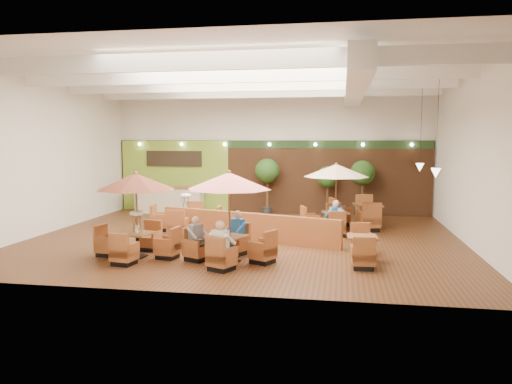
% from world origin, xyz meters
% --- Properties ---
extents(room, '(14.04, 14.00, 5.52)m').
position_xyz_m(room, '(0.25, 1.22, 3.63)').
color(room, '#381E0F').
rests_on(room, ground).
extents(service_counter, '(3.00, 0.75, 1.18)m').
position_xyz_m(service_counter, '(-4.40, 5.10, 0.58)').
color(service_counter, beige).
rests_on(service_counter, ground).
extents(booth_divider, '(6.22, 2.21, 0.90)m').
position_xyz_m(booth_divider, '(0.10, -0.24, 0.45)').
color(booth_divider, brown).
rests_on(booth_divider, ground).
extents(table_0, '(2.39, 2.39, 2.39)m').
position_xyz_m(table_0, '(-2.43, -3.10, 1.63)').
color(table_0, brown).
rests_on(table_0, ground).
extents(table_1, '(2.57, 2.57, 2.46)m').
position_xyz_m(table_1, '(0.21, -3.18, 1.69)').
color(table_1, brown).
rests_on(table_1, ground).
extents(table_2, '(2.40, 2.54, 2.46)m').
position_xyz_m(table_2, '(2.89, 1.72, 1.78)').
color(table_2, brown).
rests_on(table_2, ground).
extents(table_3, '(2.55, 2.55, 1.52)m').
position_xyz_m(table_3, '(-2.28, 0.85, 0.42)').
color(table_3, brown).
rests_on(table_3, ground).
extents(table_4, '(0.81, 2.33, 0.87)m').
position_xyz_m(table_4, '(3.71, -2.47, 0.33)').
color(table_4, brown).
rests_on(table_4, ground).
extents(table_5, '(2.05, 2.95, 1.05)m').
position_xyz_m(table_5, '(3.82, 3.12, 0.39)').
color(table_5, brown).
rests_on(table_5, ground).
extents(topiary_0, '(1.05, 1.05, 2.45)m').
position_xyz_m(topiary_0, '(-0.03, 5.30, 1.82)').
color(topiary_0, black).
rests_on(topiary_0, ground).
extents(topiary_1, '(0.92, 0.92, 2.14)m').
position_xyz_m(topiary_1, '(2.55, 5.30, 1.59)').
color(topiary_1, black).
rests_on(topiary_1, ground).
extents(topiary_2, '(1.03, 1.03, 2.39)m').
position_xyz_m(topiary_2, '(4.00, 5.30, 1.78)').
color(topiary_2, black).
rests_on(topiary_2, ground).
extents(diner_0, '(0.45, 0.41, 0.82)m').
position_xyz_m(diner_0, '(0.21, -4.08, 0.77)').
color(diner_0, silver).
rests_on(diner_0, ground).
extents(diner_1, '(0.45, 0.44, 0.79)m').
position_xyz_m(diner_1, '(0.21, -2.29, 0.76)').
color(diner_1, '#2763AA').
rests_on(diner_1, ground).
extents(diner_2, '(0.42, 0.43, 0.75)m').
position_xyz_m(diner_2, '(-0.68, -3.18, 0.74)').
color(diner_2, slate).
rests_on(diner_2, ground).
extents(diner_3, '(0.45, 0.43, 0.79)m').
position_xyz_m(diner_3, '(2.94, 0.82, 0.76)').
color(diner_3, '#2763AA').
rests_on(diner_3, ground).
extents(diner_4, '(0.39, 0.34, 0.74)m').
position_xyz_m(diner_4, '(2.94, 0.82, 0.74)').
color(diner_4, silver).
rests_on(diner_4, ground).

